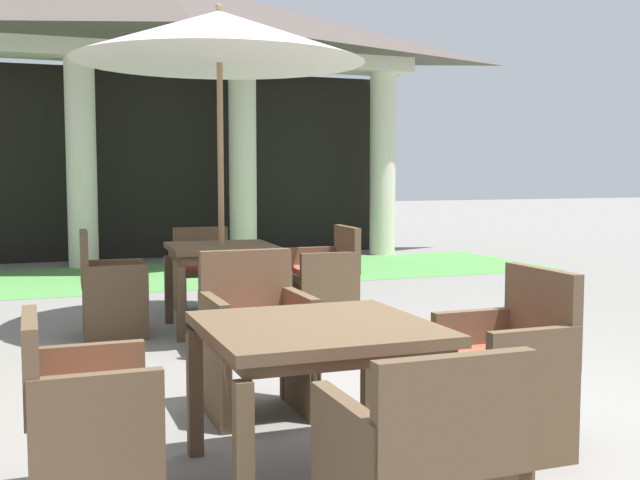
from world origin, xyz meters
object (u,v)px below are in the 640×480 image
patio_chair_near_foreground_south (245,302)px  patio_chair_near_foreground_east (325,277)px  patio_table_mid_left (317,343)px  patio_chair_mid_left_north (256,340)px  patio_chair_near_foreground_west (110,289)px  patio_chair_near_foreground_north (204,272)px  patio_umbrella_near_foreground (219,39)px  patio_chair_mid_left_west (84,415)px  patio_table_near_foreground (222,257)px  patio_chair_mid_left_south (421,470)px  patio_chair_mid_left_east (509,368)px

patio_chair_near_foreground_south → patio_chair_near_foreground_east: bearing=45.0°
patio_table_mid_left → patio_chair_mid_left_north: bearing=89.1°
patio_chair_near_foreground_west → patio_chair_near_foreground_north: bearing=134.8°
patio_umbrella_near_foreground → patio_chair_mid_left_west: patio_umbrella_near_foreground is taller
patio_table_near_foreground → patio_chair_mid_left_north: 2.48m
patio_table_near_foreground → patio_chair_mid_left_west: bearing=-112.7°
patio_chair_near_foreground_east → patio_chair_near_foreground_west: bearing=90.0°
patio_chair_mid_left_north → patio_chair_near_foreground_north: bearing=-97.0°
patio_chair_near_foreground_north → patio_chair_mid_left_west: size_ratio=1.01×
patio_chair_near_foreground_north → patio_chair_near_foreground_south: (-0.11, -1.90, 0.00)m
patio_chair_mid_left_south → patio_table_near_foreground: bearing=85.2°
patio_table_mid_left → patio_umbrella_near_foreground: bearing=82.9°
patio_table_near_foreground → patio_chair_near_foreground_west: size_ratio=1.06×
patio_table_mid_left → patio_chair_near_foreground_west: bearing=98.5°
patio_umbrella_near_foreground → patio_chair_mid_left_east: bearing=-80.4°
patio_chair_near_foreground_east → patio_chair_near_foreground_west: 1.91m
patio_chair_near_foreground_north → patio_chair_mid_left_west: (-1.50, -4.39, 0.00)m
patio_chair_near_foreground_north → patio_table_mid_left: (-0.49, -4.40, 0.23)m
patio_umbrella_near_foreground → patio_chair_mid_left_south: size_ratio=3.38×
patio_chair_near_foreground_west → patio_chair_mid_left_west: (-0.49, -3.49, -0.01)m
patio_table_mid_left → patio_chair_mid_left_west: 1.04m
patio_table_near_foreground → patio_chair_mid_left_west: 3.73m
patio_table_mid_left → patio_chair_mid_left_north: 1.03m
patio_chair_near_foreground_south → patio_chair_mid_left_south: 3.53m
patio_table_near_foreground → patio_chair_near_foreground_north: bearing=86.5°
patio_chair_near_foreground_west → patio_chair_mid_left_north: 2.55m
patio_chair_near_foreground_west → patio_chair_mid_left_south: patio_chair_near_foreground_west is taller
patio_umbrella_near_foreground → patio_chair_mid_left_east: size_ratio=3.11×
patio_table_mid_left → patio_chair_mid_left_west: size_ratio=1.24×
patio_chair_near_foreground_south → patio_table_mid_left: patio_chair_near_foreground_south is taller
patio_table_near_foreground → patio_chair_near_foreground_west: 0.99m
patio_chair_mid_left_north → patio_chair_mid_left_west: 1.43m
patio_umbrella_near_foreground → patio_table_mid_left: (-0.43, -3.45, -1.90)m
patio_chair_near_foreground_west → patio_chair_mid_left_south: (0.51, -4.52, -0.00)m
patio_chair_mid_left_east → patio_table_near_foreground: bearing=10.5°
patio_chair_near_foreground_west → patio_chair_mid_left_west: bearing=-4.5°
patio_chair_near_foreground_west → patio_table_mid_left: size_ratio=0.89×
patio_umbrella_near_foreground → patio_chair_mid_left_south: patio_umbrella_near_foreground is taller
patio_chair_near_foreground_north → patio_chair_mid_left_north: 3.42m
patio_umbrella_near_foreground → patio_chair_near_foreground_north: (0.06, 0.95, -2.12)m
patio_chair_mid_left_west → patio_table_near_foreground: bearing=158.1°
patio_chair_near_foreground_south → patio_chair_mid_left_west: 2.85m
patio_table_mid_left → patio_chair_mid_left_east: size_ratio=1.12×
patio_table_near_foreground → patio_chair_near_foreground_west: bearing=176.5°
patio_chair_near_foreground_south → patio_chair_mid_left_west: size_ratio=0.99×
patio_umbrella_near_foreground → patio_chair_near_foreground_north: patio_umbrella_near_foreground is taller
patio_table_mid_left → patio_chair_near_foreground_north: bearing=83.7°
patio_chair_mid_left_south → patio_chair_mid_left_north: size_ratio=0.90×
patio_chair_mid_left_south → patio_chair_near_foreground_south: bearing=84.6°
patio_table_near_foreground → patio_table_mid_left: (-0.43, -3.45, -0.02)m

